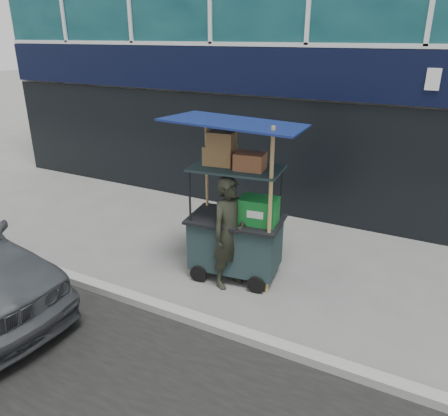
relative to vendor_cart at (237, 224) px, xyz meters
The scene contains 4 objects.
ground 1.49m from the vendor_cart, 87.93° to the right, with size 80.00×80.00×0.00m, color #60605B.
curb 1.62m from the vendor_cart, 88.23° to the right, with size 80.00×0.18×0.12m, color gray.
vendor_cart is the anchor object (origin of this frame).
vendor_man 0.30m from the vendor_cart, 83.42° to the right, with size 0.63×0.41×1.72m, color black.
Camera 1 is at (2.64, -4.29, 3.59)m, focal length 35.00 mm.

